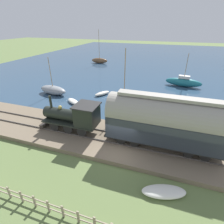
{
  "coord_description": "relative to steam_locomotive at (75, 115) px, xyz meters",
  "views": [
    {
      "loc": [
        -10.97,
        -3.07,
        9.75
      ],
      "look_at": [
        4.48,
        2.12,
        1.36
      ],
      "focal_mm": 28.0,
      "sensor_mm": 36.0,
      "label": 1
    }
  ],
  "objects": [
    {
      "name": "ground_plane",
      "position": [
        -1.42,
        -4.67,
        -2.08
      ],
      "size": [
        200.0,
        200.0,
        0.0
      ],
      "primitive_type": "plane",
      "color": "#607542"
    },
    {
      "name": "harbor_water",
      "position": [
        43.21,
        -4.67,
        -2.08
      ],
      "size": [
        80.0,
        80.0,
        0.01
      ],
      "color": "#2D4760",
      "rests_on": "ground"
    },
    {
      "name": "rail_embankment",
      "position": [
        -0.0,
        -4.67,
        -1.88
      ],
      "size": [
        5.83,
        56.0,
        0.51
      ],
      "color": "#756651",
      "rests_on": "ground"
    },
    {
      "name": "steam_locomotive",
      "position": [
        0.0,
        0.0,
        0.0
      ],
      "size": [
        2.11,
        5.88,
        3.2
      ],
      "color": "black",
      "rests_on": "rail_embankment"
    },
    {
      "name": "passenger_coach",
      "position": [
        -0.0,
        -7.86,
        0.87
      ],
      "size": [
        2.54,
        9.28,
        4.52
      ],
      "color": "black",
      "rests_on": "rail_embankment"
    },
    {
      "name": "sailboat_teal",
      "position": [
        18.59,
        -10.11,
        -1.32
      ],
      "size": [
        2.03,
        5.99,
        5.43
      ],
      "rotation": [
        0.0,
        0.0,
        -0.12
      ],
      "color": "#1E707A",
      "rests_on": "harbor_water"
    },
    {
      "name": "sailboat_brown",
      "position": [
        31.75,
        10.61,
        -1.36
      ],
      "size": [
        1.15,
        4.41,
        8.21
      ],
      "rotation": [
        0.0,
        0.0,
        0.02
      ],
      "color": "brown",
      "rests_on": "harbor_water"
    },
    {
      "name": "sailboat_green",
      "position": [
        6.39,
        -2.95,
        -1.46
      ],
      "size": [
        4.31,
        6.0,
        7.37
      ],
      "rotation": [
        0.0,
        0.0,
        -0.54
      ],
      "color": "#236B42",
      "rests_on": "harbor_water"
    },
    {
      "name": "sailboat_gray",
      "position": [
        8.46,
        8.66,
        -1.42
      ],
      "size": [
        2.44,
        4.82,
        5.48
      ],
      "rotation": [
        0.0,
        0.0,
        -0.15
      ],
      "color": "gray",
      "rests_on": "harbor_water"
    },
    {
      "name": "rowboat_mid_harbor",
      "position": [
        10.4,
        1.45,
        -1.81
      ],
      "size": [
        2.66,
        2.08,
        0.52
      ],
      "rotation": [
        0.0,
        0.0,
        1.02
      ],
      "color": "beige",
      "rests_on": "harbor_water"
    },
    {
      "name": "rowboat_far_out",
      "position": [
        6.4,
        4.07,
        -1.83
      ],
      "size": [
        2.19,
        2.67,
        0.48
      ],
      "rotation": [
        0.0,
        0.0,
        -0.58
      ],
      "color": "silver",
      "rests_on": "harbor_water"
    },
    {
      "name": "rowboat_off_pier",
      "position": [
        6.6,
        -10.61,
        -1.92
      ],
      "size": [
        1.88,
        2.08,
        0.31
      ],
      "rotation": [
        0.0,
        0.0,
        0.68
      ],
      "color": "#B7B2A3",
      "rests_on": "harbor_water"
    },
    {
      "name": "rowboat_near_shore",
      "position": [
        11.71,
        -4.63,
        -1.85
      ],
      "size": [
        2.01,
        2.3,
        0.45
      ],
      "rotation": [
        0.0,
        0.0,
        0.64
      ],
      "color": "#B7B2A3",
      "rests_on": "harbor_water"
    },
    {
      "name": "beached_dinghy",
      "position": [
        -4.23,
        -8.46,
        -1.86
      ],
      "size": [
        1.88,
        3.0,
        0.44
      ],
      "color": "silver",
      "rests_on": "ground"
    },
    {
      "name": "picket_fence",
      "position": [
        -7.52,
        -4.67,
        -1.6
      ],
      "size": [
        0.06,
        20.14,
        0.94
      ],
      "color": "gray",
      "rests_on": "ground"
    }
  ]
}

